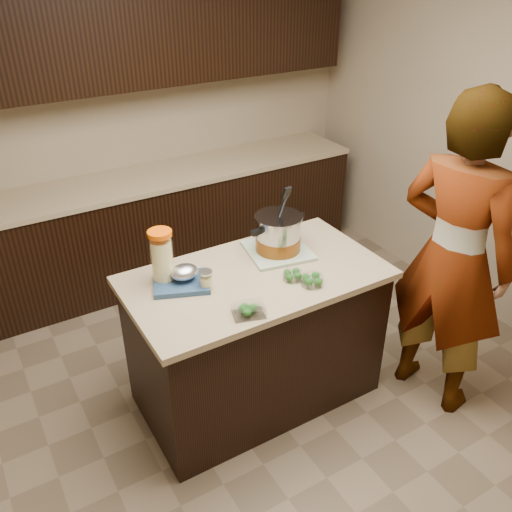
{
  "coord_description": "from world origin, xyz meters",
  "views": [
    {
      "loc": [
        -1.31,
        -2.21,
        2.52
      ],
      "look_at": [
        0.0,
        0.0,
        1.02
      ],
      "focal_mm": 38.0,
      "sensor_mm": 36.0,
      "label": 1
    }
  ],
  "objects_px": {
    "island": "(256,337)",
    "stock_pot": "(278,235)",
    "lemonade_pitcher": "(162,260)",
    "person": "(453,259)"
  },
  "relations": [
    {
      "from": "island",
      "to": "stock_pot",
      "type": "distance_m",
      "value": 0.63
    },
    {
      "from": "lemonade_pitcher",
      "to": "person",
      "type": "height_order",
      "value": "person"
    },
    {
      "from": "island",
      "to": "stock_pot",
      "type": "bearing_deg",
      "value": 31.87
    },
    {
      "from": "island",
      "to": "stock_pot",
      "type": "relative_size",
      "value": 3.65
    },
    {
      "from": "stock_pot",
      "to": "island",
      "type": "bearing_deg",
      "value": -156.01
    },
    {
      "from": "island",
      "to": "person",
      "type": "distance_m",
      "value": 1.23
    },
    {
      "from": "stock_pot",
      "to": "lemonade_pitcher",
      "type": "distance_m",
      "value": 0.72
    },
    {
      "from": "island",
      "to": "person",
      "type": "xyz_separation_m",
      "value": [
        0.98,
        -0.52,
        0.52
      ]
    },
    {
      "from": "stock_pot",
      "to": "person",
      "type": "xyz_separation_m",
      "value": [
        0.74,
        -0.68,
        -0.04
      ]
    },
    {
      "from": "lemonade_pitcher",
      "to": "person",
      "type": "xyz_separation_m",
      "value": [
        1.45,
        -0.71,
        -0.08
      ]
    }
  ]
}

